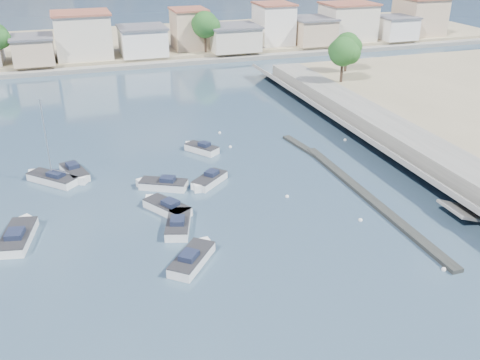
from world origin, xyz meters
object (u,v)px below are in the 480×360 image
Objects in this scene: motorboat_f at (200,149)px; motorboat_g at (75,173)px; sailboat at (51,178)px; motorboat_a at (165,207)px; motorboat_d at (208,181)px; motorboat_c at (161,185)px; motorboat_h at (193,258)px; motorboat_b at (179,223)px; motorboat_e at (19,235)px.

motorboat_f and motorboat_g have the same top height.
sailboat is at bearing -169.10° from motorboat_f.
motorboat_d is at bearing 38.22° from motorboat_a.
motorboat_c and motorboat_h have the same top height.
motorboat_d is (4.70, -0.72, -0.00)m from motorboat_c.
motorboat_f is 22.93m from motorboat_h.
sailboat is at bearing 128.58° from motorboat_b.
motorboat_g is (-14.20, -2.67, 0.00)m from motorboat_f.
motorboat_e is 1.19× the size of motorboat_g.
motorboat_a is at bearing -54.05° from motorboat_g.
motorboat_a and motorboat_h have the same top height.
motorboat_c and motorboat_d have the same top height.
motorboat_f is 0.84× the size of motorboat_h.
motorboat_a is 14.64m from motorboat_f.
motorboat_b is at bearing 89.10° from motorboat_h.
sailboat is at bearing 76.42° from motorboat_e.
motorboat_g is at bearing 12.26° from sailboat.
sailboat is (-2.46, -0.53, 0.04)m from motorboat_g.
motorboat_f is at bearing 10.90° from sailboat.
sailboat reaches higher than motorboat_e.
motorboat_c and motorboat_f have the same top height.
motorboat_f is 14.45m from motorboat_g.
motorboat_a is 0.96× the size of motorboat_g.
motorboat_b is 5.71m from motorboat_h.
motorboat_e is 11.28m from sailboat.
sailboat reaches higher than motorboat_c.
sailboat reaches higher than motorboat_g.
motorboat_a is 0.56× the size of sailboat.
motorboat_g is at bearing 125.95° from motorboat_a.
motorboat_a is 4.85m from motorboat_c.
sailboat reaches higher than motorboat_d.
motorboat_g is (5.11, 11.50, 0.00)m from motorboat_e.
sailboat reaches higher than motorboat_b.
motorboat_d is at bearing -20.59° from sailboat.
motorboat_c is at bearing 171.33° from motorboat_d.
motorboat_d is 13.99m from motorboat_h.
motorboat_a is 12.67m from motorboat_e.
motorboat_d is 9.03m from motorboat_f.
motorboat_f is at bearing 10.66° from motorboat_g.
motorboat_c is at bearing 83.86° from motorboat_a.
motorboat_b is 15.85m from motorboat_g.
motorboat_b is at bearing -122.36° from motorboat_d.
motorboat_b and motorboat_c have the same top height.
sailboat is at bearing 159.41° from motorboat_d.
motorboat_d and motorboat_g have the same top height.
sailboat is at bearing 118.87° from motorboat_h.
motorboat_b is 0.60× the size of sailboat.
motorboat_h is 21.52m from sailboat.
motorboat_f and motorboat_h have the same top height.
motorboat_e is (-13.13, 2.17, 0.00)m from motorboat_b.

